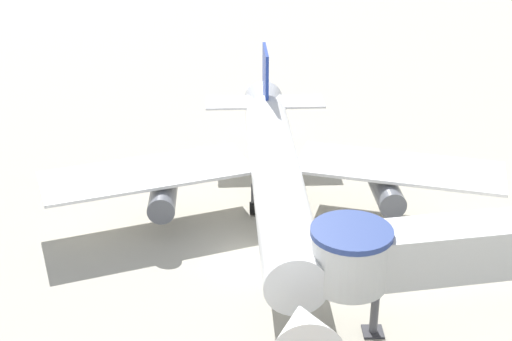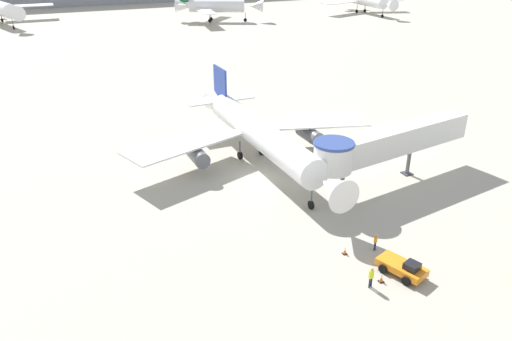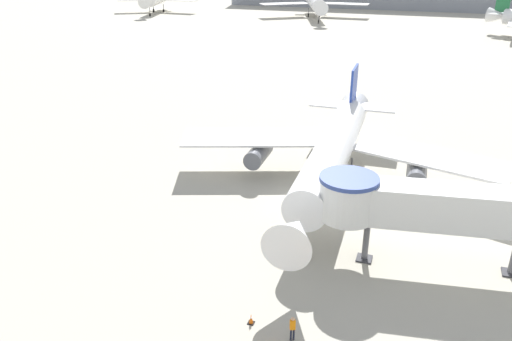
% 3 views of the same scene
% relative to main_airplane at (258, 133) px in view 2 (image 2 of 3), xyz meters
% --- Properties ---
extents(ground_plane, '(800.00, 800.00, 0.00)m').
position_rel_main_airplane_xyz_m(ground_plane, '(-1.97, -3.63, -3.82)').
color(ground_plane, '#A8A393').
extents(main_airplane, '(31.91, 32.27, 8.99)m').
position_rel_main_airplane_xyz_m(main_airplane, '(0.00, 0.00, 0.00)').
color(main_airplane, white).
rests_on(main_airplane, ground_plane).
extents(jet_bridge, '(21.12, 6.31, 6.46)m').
position_rel_main_airplane_xyz_m(jet_bridge, '(10.17, -10.25, 0.95)').
color(jet_bridge, silver).
rests_on(jet_bridge, ground_plane).
extents(pushback_tug_orange, '(3.01, 4.28, 1.50)m').
position_rel_main_airplane_xyz_m(pushback_tug_orange, '(1.88, -24.54, -3.12)').
color(pushback_tug_orange, orange).
rests_on(pushback_tug_orange, ground_plane).
extents(traffic_cone_near_nose, '(0.39, 0.39, 0.65)m').
position_rel_main_airplane_xyz_m(traffic_cone_near_nose, '(-0.79, -20.25, -3.51)').
color(traffic_cone_near_nose, black).
rests_on(traffic_cone_near_nose, ground_plane).
extents(traffic_cone_starboard_wing, '(0.39, 0.39, 0.65)m').
position_rel_main_airplane_xyz_m(traffic_cone_starboard_wing, '(12.54, -2.27, -3.51)').
color(traffic_cone_starboard_wing, black).
rests_on(traffic_cone_starboard_wing, ground_plane).
extents(traffic_cone_apron_front, '(0.41, 0.41, 0.69)m').
position_rel_main_airplane_xyz_m(traffic_cone_apron_front, '(-0.24, -24.65, -3.49)').
color(traffic_cone_apron_front, black).
rests_on(traffic_cone_apron_front, ground_plane).
extents(ground_crew_marshaller, '(0.37, 0.24, 1.84)m').
position_rel_main_airplane_xyz_m(ground_crew_marshaller, '(-1.44, -24.87, -2.76)').
color(ground_crew_marshaller, '#1E2338').
rests_on(ground_crew_marshaller, ground_plane).
extents(ground_crew_wing_walker, '(0.36, 0.30, 1.64)m').
position_rel_main_airplane_xyz_m(ground_crew_wing_walker, '(1.92, -20.80, -2.88)').
color(ground_crew_wing_walker, '#1E2338').
rests_on(ground_crew_wing_walker, ground_plane).
extents(background_jet_green_tail, '(26.41, 26.86, 10.85)m').
position_rel_main_airplane_xyz_m(background_jet_green_tail, '(31.20, 103.90, 0.93)').
color(background_jet_green_tail, white).
rests_on(background_jet_green_tail, ground_plane).
extents(background_jet_red_tail, '(32.32, 30.01, 10.19)m').
position_rel_main_airplane_xyz_m(background_jet_red_tail, '(84.49, 100.33, 0.66)').
color(background_jet_red_tail, white).
rests_on(background_jet_red_tail, ground_plane).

